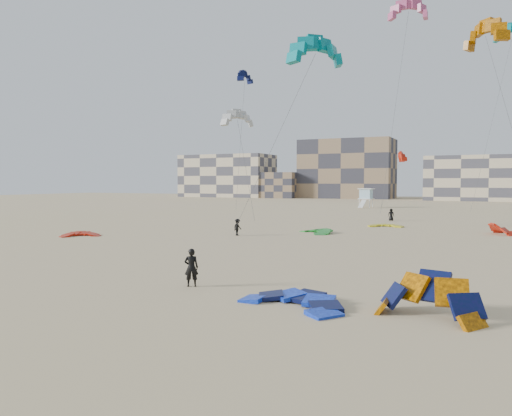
% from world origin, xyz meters
% --- Properties ---
extents(ground, '(320.00, 320.00, 0.00)m').
position_xyz_m(ground, '(0.00, 0.00, 0.00)').
color(ground, tan).
rests_on(ground, ground).
extents(kite_ground_blue, '(5.25, 5.40, 1.23)m').
position_xyz_m(kite_ground_blue, '(3.79, 0.89, 0.00)').
color(kite_ground_blue, blue).
rests_on(kite_ground_blue, ground).
extents(kite_ground_orange, '(4.89, 4.81, 4.00)m').
position_xyz_m(kite_ground_orange, '(8.91, 1.24, 0.00)').
color(kite_ground_orange, orange).
rests_on(kite_ground_orange, ground).
extents(kite_ground_red, '(4.63, 4.64, 1.25)m').
position_xyz_m(kite_ground_red, '(-23.43, 16.66, 0.00)').
color(kite_ground_red, '#C41800').
rests_on(kite_ground_red, ground).
extents(kite_ground_green, '(5.44, 5.43, 1.37)m').
position_xyz_m(kite_ground_green, '(-4.58, 28.76, 0.00)').
color(kite_ground_green, '#179327').
rests_on(kite_ground_green, ground).
extents(kite_ground_red_far, '(4.24, 4.15, 3.01)m').
position_xyz_m(kite_ground_red_far, '(11.85, 35.17, 0.00)').
color(kite_ground_red_far, '#C41800').
rests_on(kite_ground_red_far, ground).
extents(kite_ground_yellow, '(3.87, 4.03, 0.59)m').
position_xyz_m(kite_ground_yellow, '(0.22, 38.66, 0.00)').
color(kite_ground_yellow, gold).
rests_on(kite_ground_yellow, ground).
extents(kitesurfer_main, '(0.80, 0.72, 1.84)m').
position_xyz_m(kitesurfer_main, '(-1.99, 2.24, 0.92)').
color(kitesurfer_main, black).
rests_on(kitesurfer_main, ground).
extents(kitesurfer_c, '(0.72, 1.08, 1.57)m').
position_xyz_m(kitesurfer_c, '(-10.56, 23.46, 0.78)').
color(kitesurfer_c, black).
rests_on(kitesurfer_c, ground).
extents(kitesurfer_e, '(0.81, 0.56, 1.60)m').
position_xyz_m(kitesurfer_e, '(-0.79, 47.51, 0.80)').
color(kitesurfer_e, black).
rests_on(kitesurfer_e, ground).
extents(kite_fly_teal_a, '(10.29, 6.09, 15.59)m').
position_xyz_m(kite_fly_teal_a, '(-1.75, 19.83, 15.05)').
color(kite_fly_teal_a, '#01758C').
rests_on(kite_fly_teal_a, ground).
extents(kite_fly_orange, '(6.19, 29.72, 18.30)m').
position_xyz_m(kite_fly_orange, '(10.09, 31.45, 17.96)').
color(kite_fly_orange, orange).
rests_on(kite_fly_orange, ground).
extents(kite_fly_grey, '(4.95, 4.85, 11.95)m').
position_xyz_m(kite_fly_grey, '(-13.64, 29.39, 11.61)').
color(kite_fly_grey, silver).
rests_on(kite_fly_grey, ground).
extents(kite_fly_pink, '(6.13, 5.44, 25.82)m').
position_xyz_m(kite_fly_pink, '(1.37, 45.15, 25.51)').
color(kite_fly_pink, '#D45592').
rests_on(kite_fly_pink, ground).
extents(kite_fly_navy, '(3.34, 3.26, 19.71)m').
position_xyz_m(kite_fly_navy, '(-20.79, 45.39, 19.61)').
color(kite_fly_navy, '#0C0B3D').
rests_on(kite_fly_navy, ground).
extents(kite_fly_red, '(4.36, 6.52, 9.19)m').
position_xyz_m(kite_fly_red, '(-2.19, 64.27, 8.91)').
color(kite_fly_red, '#C41800').
rests_on(kite_fly_red, ground).
extents(lifeguard_tower_far, '(2.83, 5.22, 3.76)m').
position_xyz_m(lifeguard_tower_far, '(-11.49, 79.81, 1.86)').
color(lifeguard_tower_far, white).
rests_on(lifeguard_tower_far, ground).
extents(condo_west_a, '(30.00, 15.00, 14.00)m').
position_xyz_m(condo_west_a, '(-70.00, 130.00, 7.00)').
color(condo_west_a, beige).
rests_on(condo_west_a, ground).
extents(condo_west_b, '(28.00, 14.00, 18.00)m').
position_xyz_m(condo_west_b, '(-30.00, 134.00, 9.00)').
color(condo_west_b, '#846B50').
rests_on(condo_west_b, ground).
extents(condo_mid, '(32.00, 16.00, 12.00)m').
position_xyz_m(condo_mid, '(10.00, 130.00, 6.00)').
color(condo_mid, beige).
rests_on(condo_mid, ground).
extents(condo_fill_left, '(12.00, 10.00, 8.00)m').
position_xyz_m(condo_fill_left, '(-50.00, 128.00, 4.00)').
color(condo_fill_left, '#846B50').
rests_on(condo_fill_left, ground).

